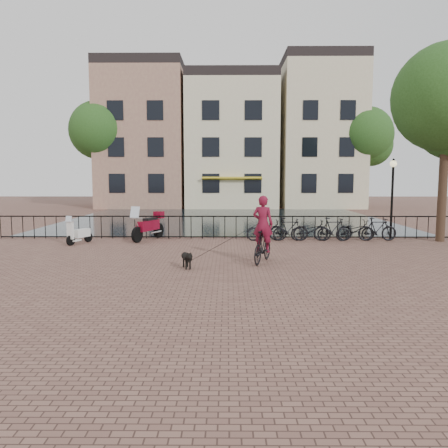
{
  "coord_description": "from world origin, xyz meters",
  "views": [
    {
      "loc": [
        0.1,
        -11.21,
        2.74
      ],
      "look_at": [
        0.0,
        3.0,
        1.2
      ],
      "focal_mm": 35.0,
      "sensor_mm": 36.0,
      "label": 1
    }
  ],
  "objects_px": {
    "dog": "(187,259)",
    "scooter": "(79,229)",
    "lamp_post": "(393,185)",
    "cyclist": "(263,233)",
    "motorcycle": "(148,222)"
  },
  "relations": [
    {
      "from": "lamp_post",
      "to": "dog",
      "type": "xyz_separation_m",
      "value": [
        -8.31,
        -5.92,
        -2.11
      ]
    },
    {
      "from": "dog",
      "to": "motorcycle",
      "type": "xyz_separation_m",
      "value": [
        -2.22,
        5.88,
        0.51
      ]
    },
    {
      "from": "lamp_post",
      "to": "scooter",
      "type": "distance_m",
      "value": 13.33
    },
    {
      "from": "cyclist",
      "to": "scooter",
      "type": "relative_size",
      "value": 1.86
    },
    {
      "from": "dog",
      "to": "lamp_post",
      "type": "bearing_deg",
      "value": 18.18
    },
    {
      "from": "lamp_post",
      "to": "cyclist",
      "type": "bearing_deg",
      "value": -139.87
    },
    {
      "from": "lamp_post",
      "to": "scooter",
      "type": "relative_size",
      "value": 2.54
    },
    {
      "from": "lamp_post",
      "to": "cyclist",
      "type": "relative_size",
      "value": 1.37
    },
    {
      "from": "dog",
      "to": "motorcycle",
      "type": "distance_m",
      "value": 6.31
    },
    {
      "from": "dog",
      "to": "scooter",
      "type": "bearing_deg",
      "value": 117.96
    },
    {
      "from": "lamp_post",
      "to": "cyclist",
      "type": "distance_m",
      "value": 7.93
    },
    {
      "from": "cyclist",
      "to": "motorcycle",
      "type": "xyz_separation_m",
      "value": [
        -4.57,
        4.99,
        -0.18
      ]
    },
    {
      "from": "lamp_post",
      "to": "motorcycle",
      "type": "height_order",
      "value": "lamp_post"
    },
    {
      "from": "motorcycle",
      "to": "scooter",
      "type": "xyz_separation_m",
      "value": [
        -2.64,
        -1.07,
        -0.17
      ]
    },
    {
      "from": "dog",
      "to": "motorcycle",
      "type": "height_order",
      "value": "motorcycle"
    }
  ]
}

